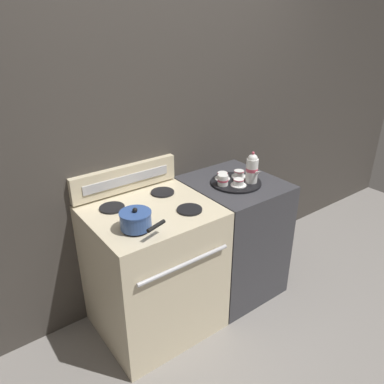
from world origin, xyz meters
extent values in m
plane|color=gray|center=(0.00, 0.00, 0.00)|extent=(6.00, 6.00, 0.00)
cube|color=#423D38|center=(0.00, 0.36, 1.10)|extent=(6.00, 0.05, 2.20)
cube|color=beige|center=(-0.31, 0.00, 0.45)|extent=(0.75, 0.66, 0.89)
cylinder|color=silver|center=(-0.31, -0.35, 0.70)|extent=(0.60, 0.02, 0.02)
cylinder|color=black|center=(-0.49, 0.15, 0.90)|extent=(0.15, 0.15, 0.01)
cylinder|color=black|center=(-0.12, 0.15, 0.90)|extent=(0.15, 0.15, 0.01)
cylinder|color=black|center=(-0.49, -0.15, 0.90)|extent=(0.15, 0.15, 0.01)
cylinder|color=black|center=(-0.12, -0.15, 0.90)|extent=(0.15, 0.15, 0.01)
cube|color=beige|center=(-0.31, 0.31, 0.99)|extent=(0.74, 0.05, 0.17)
cube|color=#B7B7BC|center=(-0.31, 0.28, 0.99)|extent=(0.60, 0.01, 0.06)
cube|color=#38383D|center=(0.38, 0.00, 0.45)|extent=(0.60, 0.66, 0.89)
cylinder|color=#335193|center=(-0.49, -0.15, 0.95)|extent=(0.17, 0.17, 0.09)
cylinder|color=#335193|center=(-0.49, -0.15, 0.99)|extent=(0.18, 0.18, 0.01)
sphere|color=black|center=(-0.49, -0.15, 1.01)|extent=(0.03, 0.03, 0.03)
cylinder|color=black|center=(-0.44, -0.29, 0.97)|extent=(0.13, 0.06, 0.02)
cylinder|color=black|center=(0.37, -0.02, 0.90)|extent=(0.35, 0.35, 0.01)
cylinder|color=white|center=(0.45, -0.09, 0.99)|extent=(0.08, 0.08, 0.17)
cylinder|color=#C6475B|center=(0.45, -0.09, 1.00)|extent=(0.08, 0.08, 0.02)
sphere|color=white|center=(0.45, -0.09, 1.07)|extent=(0.07, 0.07, 0.07)
sphere|color=#C6475B|center=(0.45, -0.09, 1.12)|extent=(0.02, 0.02, 0.02)
cone|color=white|center=(0.45, -0.15, 1.00)|extent=(0.02, 0.06, 0.05)
cylinder|color=white|center=(0.44, 0.03, 0.91)|extent=(0.11, 0.11, 0.01)
cylinder|color=white|center=(0.44, 0.03, 0.93)|extent=(0.07, 0.07, 0.04)
cylinder|color=#C6475B|center=(0.44, 0.03, 0.95)|extent=(0.07, 0.07, 0.01)
cylinder|color=white|center=(0.34, -0.08, 0.91)|extent=(0.11, 0.11, 0.01)
cylinder|color=white|center=(0.34, -0.08, 0.93)|extent=(0.07, 0.07, 0.04)
cylinder|color=#C6475B|center=(0.34, -0.08, 0.95)|extent=(0.07, 0.07, 0.01)
cylinder|color=white|center=(0.32, 0.07, 0.91)|extent=(0.11, 0.11, 0.01)
cylinder|color=white|center=(0.32, 0.07, 0.93)|extent=(0.07, 0.07, 0.04)
cylinder|color=#C6475B|center=(0.32, 0.07, 0.95)|extent=(0.07, 0.07, 0.01)
cylinder|color=white|center=(0.26, -0.01, 0.94)|extent=(0.07, 0.07, 0.07)
cylinder|color=#C6475B|center=(0.26, -0.01, 0.94)|extent=(0.07, 0.07, 0.01)
camera|label=1|loc=(-1.29, -1.74, 1.96)|focal=35.00mm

